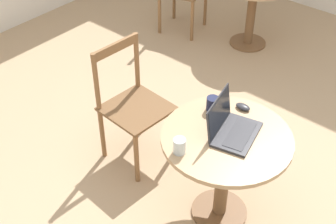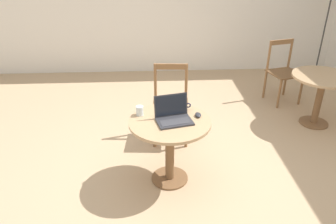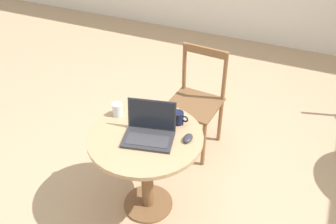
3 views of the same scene
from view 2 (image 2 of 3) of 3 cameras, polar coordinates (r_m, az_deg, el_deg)
The scene contains 9 objects.
ground_plane at distance 3.64m, azimuth 1.73°, elevation -10.36°, with size 16.00×16.00×0.00m, color tan.
cafe_table_near at distance 3.23m, azimuth 0.32°, elevation -3.91°, with size 0.80×0.80×0.70m.
cafe_table_mid at distance 4.76m, azimuth 25.21°, elevation 4.01°, with size 0.80×0.80×0.70m.
chair_near_back at distance 4.03m, azimuth 0.45°, elevation 1.43°, with size 0.46×0.46×0.93m.
chair_mid_back at distance 5.35m, azimuth 19.42°, elevation 6.58°, with size 0.53×0.53×0.93m.
laptop at distance 3.13m, azimuth 0.95°, elevation -0.72°, with size 0.38×0.32×0.24m.
mouse at distance 3.24m, azimuth 5.26°, elevation -0.49°, with size 0.06×0.10×0.03m.
mug at distance 3.34m, azimuth 2.72°, elevation 1.08°, with size 0.12×0.08×0.09m.
drinking_glass at distance 3.25m, azimuth -4.95°, elevation 0.23°, with size 0.07×0.07×0.10m.
Camera 2 is at (-0.27, -2.87, 2.23)m, focal length 35.00 mm.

